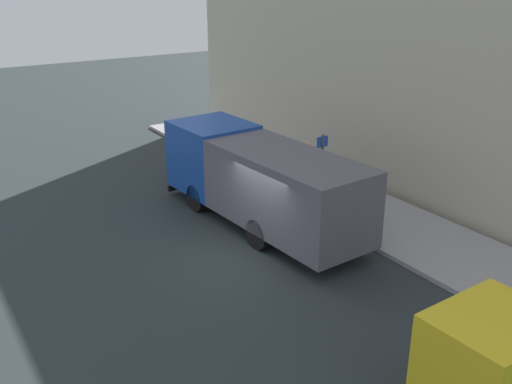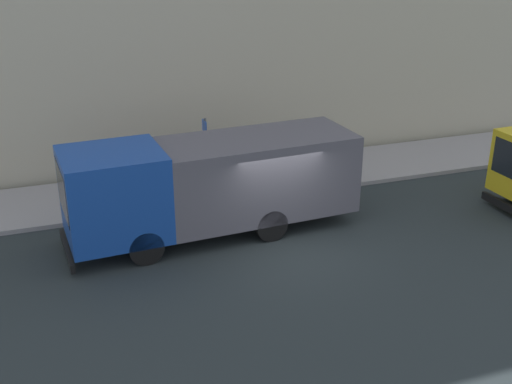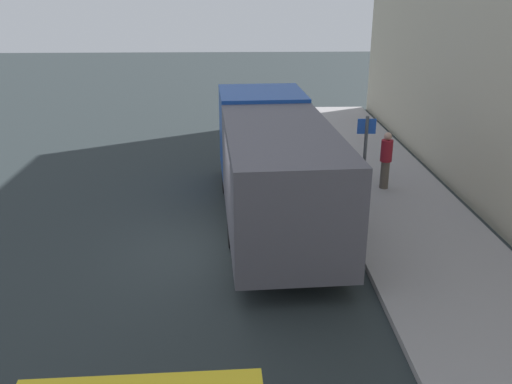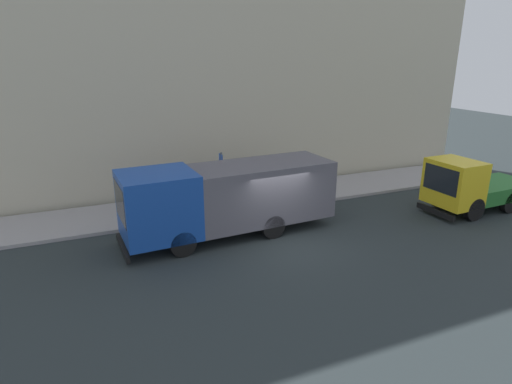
% 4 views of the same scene
% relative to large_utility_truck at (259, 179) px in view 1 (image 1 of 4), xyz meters
% --- Properties ---
extents(ground, '(80.00, 80.00, 0.00)m').
position_rel_large_utility_truck_xyz_m(ground, '(-1.18, -1.68, -1.59)').
color(ground, '#272F31').
extents(sidewalk, '(3.38, 30.00, 0.14)m').
position_rel_large_utility_truck_xyz_m(sidewalk, '(3.51, -1.68, -1.52)').
color(sidewalk, '#9C9899').
rests_on(sidewalk, ground).
extents(building_facade, '(0.50, 30.00, 11.04)m').
position_rel_large_utility_truck_xyz_m(building_facade, '(5.70, -1.68, 3.93)').
color(building_facade, '#BFB69D').
rests_on(building_facade, ground).
extents(large_utility_truck, '(2.86, 8.45, 2.84)m').
position_rel_large_utility_truck_xyz_m(large_utility_truck, '(0.00, 0.00, 0.00)').
color(large_utility_truck, '#1844A2').
rests_on(large_utility_truck, ground).
extents(pedestrian_walking, '(0.47, 0.47, 1.66)m').
position_rel_large_utility_truck_xyz_m(pedestrian_walking, '(3.38, 1.94, -0.57)').
color(pedestrian_walking, brown).
rests_on(pedestrian_walking, sidewalk).
extents(street_sign_post, '(0.44, 0.08, 2.68)m').
position_rel_large_utility_truck_xyz_m(street_sign_post, '(2.18, -0.43, 0.12)').
color(street_sign_post, '#4C5156').
rests_on(street_sign_post, sidewalk).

